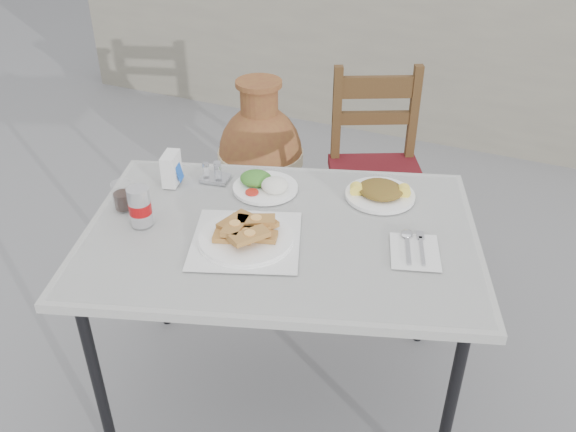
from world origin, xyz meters
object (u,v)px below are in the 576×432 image
at_px(cafe_table, 281,242).
at_px(cola_glass, 123,197).
at_px(terracotta_urn, 261,157).
at_px(salad_rice_plate, 265,184).
at_px(soda_can, 140,206).
at_px(salad_chopped_plate, 380,192).
at_px(napkin_holder, 171,169).
at_px(chair, 376,171).
at_px(pide_plate, 246,232).
at_px(condiment_caddy, 215,174).

distance_m(cafe_table, cola_glass, 0.57).
bearing_deg(terracotta_urn, cafe_table, -60.60).
height_order(cafe_table, salad_rice_plate, salad_rice_plate).
bearing_deg(soda_can, cola_glass, 153.91).
distance_m(salad_chopped_plate, napkin_holder, 0.77).
relative_size(soda_can, terracotta_urn, 0.17).
height_order(salad_rice_plate, terracotta_urn, salad_rice_plate).
bearing_deg(salad_chopped_plate, chair, 106.34).
bearing_deg(pide_plate, soda_can, -171.76).
height_order(cafe_table, cola_glass, cola_glass).
xyz_separation_m(cafe_table, salad_chopped_plate, (0.24, 0.33, 0.08)).
distance_m(salad_rice_plate, condiment_caddy, 0.20).
xyz_separation_m(napkin_holder, terracotta_urn, (-0.15, 1.02, -0.47)).
bearing_deg(chair, cafe_table, -118.05).
height_order(pide_plate, cola_glass, cola_glass).
distance_m(soda_can, cola_glass, 0.13).
distance_m(salad_rice_plate, chair, 0.88).
distance_m(pide_plate, napkin_holder, 0.48).
relative_size(cafe_table, terracotta_urn, 1.85).
height_order(soda_can, cola_glass, soda_can).
distance_m(cola_glass, condiment_caddy, 0.36).
bearing_deg(soda_can, condiment_caddy, 78.35).
relative_size(pide_plate, condiment_caddy, 3.91).
relative_size(cafe_table, soda_can, 11.18).
bearing_deg(soda_can, napkin_holder, 101.92).
xyz_separation_m(pide_plate, condiment_caddy, (-0.29, 0.31, -0.01)).
xyz_separation_m(cafe_table, cola_glass, (-0.55, -0.10, 0.10)).
bearing_deg(cola_glass, soda_can, -26.09).
height_order(salad_rice_plate, condiment_caddy, condiment_caddy).
bearing_deg(salad_rice_plate, pide_plate, -74.68).
distance_m(salad_rice_plate, soda_can, 0.46).
relative_size(soda_can, napkin_holder, 1.13).
relative_size(salad_rice_plate, condiment_caddy, 2.10).
distance_m(salad_rice_plate, terracotta_urn, 1.13).
bearing_deg(pide_plate, cafe_table, 55.42).
xyz_separation_m(salad_chopped_plate, condiment_caddy, (-0.60, -0.13, 0.00)).
xyz_separation_m(salad_chopped_plate, terracotta_urn, (-0.88, 0.81, -0.43)).
bearing_deg(soda_can, terracotta_urn, 99.04).
distance_m(cafe_table, salad_rice_plate, 0.28).
height_order(cafe_table, chair, chair).
bearing_deg(napkin_holder, terracotta_urn, 82.56).
xyz_separation_m(pide_plate, napkin_holder, (-0.42, 0.22, 0.03)).
bearing_deg(pide_plate, salad_chopped_plate, 54.32).
bearing_deg(pide_plate, condiment_caddy, 133.36).
distance_m(cola_glass, terracotta_urn, 1.32).
distance_m(pide_plate, cola_glass, 0.48).
bearing_deg(chair, terracotta_urn, 143.65).
bearing_deg(pide_plate, chair, 84.17).
height_order(condiment_caddy, terracotta_urn, condiment_caddy).
bearing_deg(salad_rice_plate, cola_glass, -141.17).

